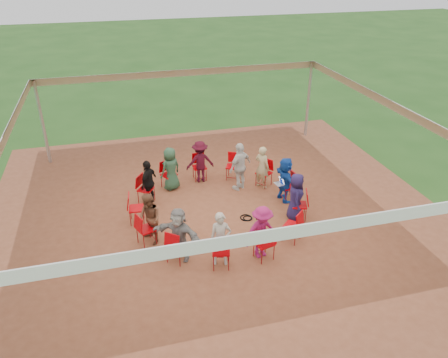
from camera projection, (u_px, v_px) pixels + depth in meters
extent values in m
plane|color=#1F4716|center=(218.00, 215.00, 12.68)|extent=(80.00, 80.00, 0.00)
plane|color=brown|center=(218.00, 215.00, 12.67)|extent=(13.00, 13.00, 0.00)
cylinder|color=#B2B2B7|center=(43.00, 123.00, 15.10)|extent=(0.12, 0.12, 3.00)
cylinder|color=#B2B2B7|center=(308.00, 100.00, 17.38)|extent=(0.12, 0.12, 3.00)
plane|color=white|center=(218.00, 117.00, 11.27)|extent=(10.30, 10.30, 0.00)
cube|color=white|center=(297.00, 231.00, 6.93)|extent=(10.30, 0.03, 0.24)
cube|color=white|center=(182.00, 73.00, 15.72)|extent=(10.30, 0.03, 0.24)
cube|color=white|center=(3.00, 142.00, 10.15)|extent=(0.03, 10.30, 0.24)
cube|color=white|center=(391.00, 105.00, 12.50)|extent=(0.03, 10.30, 0.24)
imported|color=#1341A1|center=(285.00, 179.00, 13.10)|extent=(0.67, 1.37, 1.41)
imported|color=tan|center=(262.00, 167.00, 13.84)|extent=(0.58, 0.62, 1.41)
imported|color=#380816|center=(200.00, 162.00, 14.20)|extent=(0.92, 0.47, 1.41)
imported|color=#254A32|center=(171.00, 169.00, 13.73)|extent=(0.79, 0.67, 1.41)
imported|color=black|center=(149.00, 182.00, 12.95)|extent=(0.81, 0.92, 1.41)
imported|color=brown|center=(149.00, 219.00, 11.18)|extent=(0.62, 0.79, 1.41)
imported|color=gray|center=(179.00, 234.00, 10.60)|extent=(1.32, 1.22, 1.41)
imported|color=#A69F94|center=(221.00, 239.00, 10.42)|extent=(0.58, 0.44, 1.41)
imported|color=#941657|center=(262.00, 232.00, 10.67)|extent=(1.00, 0.67, 1.41)
imported|color=#1F1742|center=(296.00, 197.00, 12.19)|extent=(0.60, 0.78, 1.41)
imported|color=silver|center=(240.00, 166.00, 13.69)|extent=(1.04, 0.89, 1.58)
torus|color=black|center=(246.00, 218.00, 12.51)|extent=(0.43, 0.43, 0.03)
torus|color=black|center=(248.00, 218.00, 12.49)|extent=(0.34, 0.34, 0.03)
cube|color=#B7B7BC|center=(279.00, 184.00, 13.07)|extent=(0.24, 0.32, 0.01)
cube|color=#B7B7BC|center=(282.00, 180.00, 13.06)|extent=(0.10, 0.30, 0.19)
cube|color=#CCE0FF|center=(282.00, 180.00, 13.06)|extent=(0.08, 0.26, 0.16)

